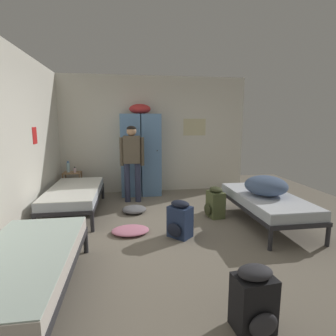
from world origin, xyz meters
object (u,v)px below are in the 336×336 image
backpack_navy (180,220)px  lotion_bottle (75,170)px  shelf_unit (73,182)px  backpack_olive (215,203)px  water_bottle (68,167)px  bed_right (266,201)px  locker_bank (141,153)px  bedding_heap (266,186)px  bed_left_front (22,264)px  backpack_black (254,300)px  clothes_pile_pink (130,230)px  clothes_pile_grey (134,209)px  person_traveler (132,157)px  bed_left_rear (74,193)px

backpack_navy → lotion_bottle: bearing=128.2°
shelf_unit → backpack_olive: (2.75, -1.71, -0.09)m
water_bottle → shelf_unit: bearing=-14.0°
shelf_unit → bed_right: size_ratio=0.30×
bed_right → water_bottle: (-3.56, 2.15, 0.30)m
shelf_unit → backpack_navy: (1.96, -2.45, -0.09)m
locker_bank → bedding_heap: locker_bank is taller
locker_bank → bed_left_front: (-1.28, -3.70, -0.59)m
locker_bank → bedding_heap: (1.93, -2.17, -0.32)m
backpack_navy → backpack_black: bearing=-82.4°
bed_left_front → backpack_olive: 3.17m
clothes_pile_pink → shelf_unit: bearing=119.5°
bed_left_front → backpack_black: backpack_black is taller
backpack_navy → clothes_pile_grey: bearing=118.0°
shelf_unit → backpack_navy: size_ratio=1.04×
locker_bank → backpack_olive: locker_bank is taller
backpack_navy → backpack_black: (0.25, -1.86, 0.00)m
bedding_heap → bed_left_front: bearing=-154.5°
person_traveler → water_bottle: size_ratio=6.46×
person_traveler → backpack_navy: bearing=-71.4°
backpack_olive → shelf_unit: bearing=148.0°
backpack_olive → bed_left_rear: bearing=167.3°
person_traveler → backpack_olive: person_traveler is taller
water_bottle → clothes_pile_pink: (1.33, -2.23, -0.64)m
person_traveler → backpack_olive: bearing=-39.3°
locker_bank → person_traveler: locker_bank is taller
shelf_unit → bed_right: bearing=-31.5°
bed_right → clothes_pile_grey: size_ratio=4.23×
lotion_bottle → backpack_olive: lotion_bottle is taller
water_bottle → bed_right: bearing=-31.1°
backpack_olive → clothes_pile_grey: backpack_olive is taller
bed_left_front → backpack_black: (1.96, -0.64, -0.12)m
water_bottle → clothes_pile_grey: bearing=-42.2°
bed_left_front → backpack_olive: bearing=38.1°
lotion_bottle → backpack_olive: (2.68, -1.67, -0.37)m
shelf_unit → lotion_bottle: size_ratio=4.42×
backpack_olive → backpack_navy: bearing=-136.6°
lotion_bottle → clothes_pile_pink: size_ratio=0.23×
bedding_heap → clothes_pile_grey: (-2.13, 0.88, -0.59)m
backpack_black → clothes_pile_pink: bearing=114.6°
lotion_bottle → backpack_navy: size_ratio=0.23×
person_traveler → clothes_pile_grey: 1.15m
bedding_heap → backpack_black: size_ratio=1.31×
shelf_unit → bedding_heap: bearing=-31.7°
person_traveler → shelf_unit: bearing=157.4°
clothes_pile_grey → water_bottle: bearing=137.8°
bed_right → bedding_heap: bedding_heap is taller
backpack_olive → bed_left_front: bearing=-141.9°
bed_right → backpack_olive: size_ratio=3.45×
clothes_pile_grey → bed_left_front: bearing=-114.2°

